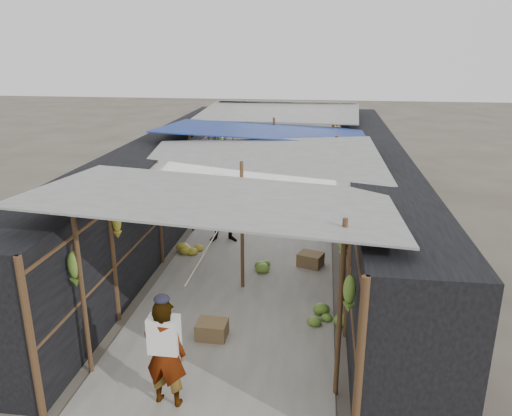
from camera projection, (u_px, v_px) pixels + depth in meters
The scene contains 14 objects.
ground at pixel (210, 382), 7.22m from camera, with size 80.00×80.00×0.00m, color #6B6356.
aisle_slab at pixel (264, 227), 13.34m from camera, with size 3.60×16.00×0.02m, color #9E998E.
stall_left at pixel (164, 183), 13.33m from camera, with size 1.40×15.00×2.30m, color black.
stall_right at pixel (369, 190), 12.64m from camera, with size 1.40×15.00×2.30m, color black.
crate_near at pixel (212, 330), 8.27m from camera, with size 0.50×0.40×0.30m, color olive.
crate_mid at pixel (310, 260), 10.97m from camera, with size 0.51×0.41×0.31m, color olive.
crate_back at pixel (260, 176), 18.04m from camera, with size 0.46×0.38×0.29m, color olive.
black_basin at pixel (328, 204), 14.99m from camera, with size 0.64×0.64×0.19m, color black.
vendor_elderly at pixel (165, 353), 6.56m from camera, with size 0.57×0.38×1.57m, color silver.
shopper_blue at pixel (227, 207), 12.13m from camera, with size 0.87×0.68×1.80m, color #1E3F9A.
vendor_seated at pixel (328, 219), 12.77m from camera, with size 0.54×0.31×0.84m, color #514A46.
market_canopy at pixel (267, 136), 12.92m from camera, with size 5.62×15.20×2.77m.
hanging_bananas at pixel (262, 166), 12.78m from camera, with size 3.96×14.05×0.78m.
floor_bananas at pixel (270, 218), 13.69m from camera, with size 3.84×9.78×0.33m.
Camera 1 is at (1.48, -5.93, 4.64)m, focal length 35.00 mm.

